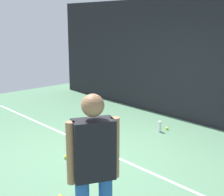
{
  "coord_description": "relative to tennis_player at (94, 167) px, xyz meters",
  "views": [
    {
      "loc": [
        4.2,
        -3.42,
        2.37
      ],
      "look_at": [
        0.0,
        0.4,
        1.0
      ],
      "focal_mm": 52.18,
      "sensor_mm": 36.0,
      "label": 1
    }
  ],
  "objects": [
    {
      "name": "tennis_ball_by_fence",
      "position": [
        -1.94,
        3.65,
        -0.93
      ],
      "size": [
        0.07,
        0.07,
        0.07
      ],
      "primitive_type": "sphere",
      "color": "#CCE033",
      "rests_on": "ground"
    },
    {
      "name": "back_fence",
      "position": [
        -1.91,
        4.58,
        0.48
      ],
      "size": [
        10.0,
        0.1,
        2.89
      ],
      "primitive_type": "cube",
      "color": "black",
      "rests_on": "ground"
    },
    {
      "name": "court_line",
      "position": [
        -1.91,
        1.81,
        -0.96
      ],
      "size": [
        9.0,
        0.05,
        0.0
      ],
      "primitive_type": "cube",
      "color": "white",
      "rests_on": "ground"
    },
    {
      "name": "ground_plane",
      "position": [
        -1.91,
        1.58,
        -0.97
      ],
      "size": [
        12.0,
        12.0,
        0.0
      ],
      "primitive_type": "plane",
      "color": "#4C7556"
    },
    {
      "name": "water_bottle",
      "position": [
        -1.97,
        3.43,
        -0.85
      ],
      "size": [
        0.07,
        0.07,
        0.24
      ],
      "primitive_type": "cylinder",
      "color": "white",
      "rests_on": "ground"
    },
    {
      "name": "tennis_ball_near_player",
      "position": [
        -2.17,
        1.12,
        -0.93
      ],
      "size": [
        0.07,
        0.07,
        0.07
      ],
      "primitive_type": "sphere",
      "color": "#CCE033",
      "rests_on": "ground"
    },
    {
      "name": "tennis_racket",
      "position": [
        -3.39,
        2.71,
        -0.95
      ],
      "size": [
        0.4,
        0.64,
        0.03
      ],
      "rotation": [
        0.0,
        0.0,
        1.86
      ],
      "color": "black",
      "rests_on": "ground"
    },
    {
      "name": "tennis_player",
      "position": [
        0.0,
        0.0,
        0.0
      ],
      "size": [
        0.36,
        0.49,
        1.7
      ],
      "rotation": [
        0.0,
        0.0,
        1.15
      ],
      "color": "#2659A5",
      "rests_on": "ground"
    }
  ]
}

